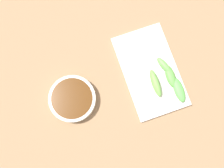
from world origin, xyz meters
TOP-DOWN VIEW (x-y plane):
  - tabletop at (0.00, 0.00)m, footprint 2.10×2.10m
  - sauce_bowl at (-0.17, -0.02)m, footprint 0.15×0.15m
  - serving_plate at (0.10, -0.02)m, footprint 0.17×0.30m
  - broccoli_stalk_0 at (0.16, -0.11)m, footprint 0.03×0.08m
  - broccoli_stalk_1 at (0.15, -0.02)m, footprint 0.04×0.07m
  - broccoli_stalk_2 at (0.10, -0.06)m, footprint 0.03×0.09m
  - broccoli_stalk_3 at (0.15, -0.06)m, footprint 0.03×0.08m

SIDE VIEW (x-z plane):
  - tabletop at x=0.00m, z-range 0.00..0.02m
  - serving_plate at x=0.10m, z-range 0.02..0.03m
  - sauce_bowl at x=-0.17m, z-range 0.02..0.06m
  - broccoli_stalk_3 at x=0.15m, z-range 0.03..0.05m
  - broccoli_stalk_0 at x=0.16m, z-range 0.03..0.05m
  - broccoli_stalk_1 at x=0.15m, z-range 0.03..0.06m
  - broccoli_stalk_2 at x=0.10m, z-range 0.03..0.06m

